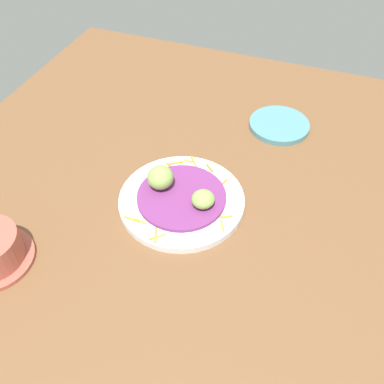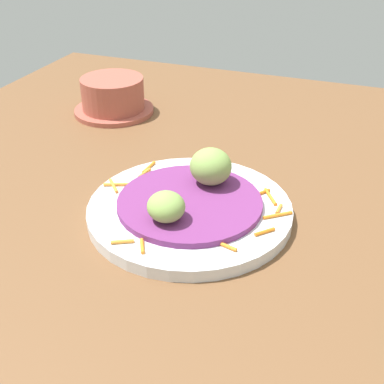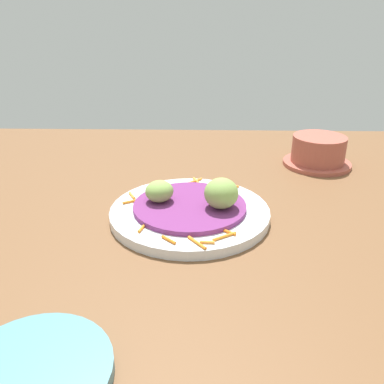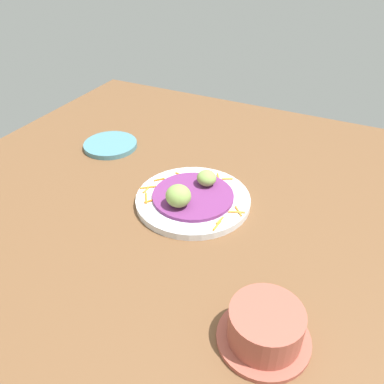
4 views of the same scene
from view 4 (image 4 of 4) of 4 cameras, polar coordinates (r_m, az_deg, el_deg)
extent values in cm
cube|color=brown|center=(86.91, -2.68, -1.01)|extent=(110.00, 110.00, 2.00)
cylinder|color=silver|center=(83.61, 0.15, -1.15)|extent=(24.12, 24.12, 1.47)
cylinder|color=#702D6B|center=(82.96, 0.15, -0.53)|extent=(17.07, 17.07, 0.74)
cylinder|color=orange|center=(79.58, 6.70, -2.74)|extent=(2.64, 2.46, 0.40)
cylinder|color=orange|center=(89.60, 3.76, 2.25)|extent=(2.21, 1.44, 0.40)
cylinder|color=orange|center=(88.64, -4.74, 1.80)|extent=(2.09, 1.99, 0.40)
cylinder|color=orange|center=(90.31, -1.93, 2.60)|extent=(0.88, 1.90, 0.40)
cylinder|color=orange|center=(75.74, 3.63, -4.82)|extent=(3.16, 0.60, 0.40)
cylinder|color=orange|center=(88.95, 5.12, 1.91)|extent=(1.49, 2.33, 0.40)
cylinder|color=orange|center=(76.94, 4.02, -4.09)|extent=(2.46, 0.80, 0.40)
cylinder|color=orange|center=(85.38, -6.70, 0.22)|extent=(1.91, 0.50, 0.40)
cylinder|color=orange|center=(86.34, -6.32, 0.69)|extent=(2.54, 3.04, 0.40)
cylinder|color=orange|center=(79.30, 6.44, -2.88)|extent=(1.62, 3.21, 0.40)
cylinder|color=orange|center=(83.13, -6.62, -0.86)|extent=(3.26, 2.32, 0.40)
cylinder|color=orange|center=(82.18, -6.19, -1.31)|extent=(1.94, 1.59, 0.40)
ellipsoid|color=#84A851|center=(84.97, 2.11, 2.03)|extent=(6.03, 6.03, 3.24)
ellipsoid|color=#84A851|center=(78.43, -1.97, -0.56)|extent=(5.66, 5.77, 4.53)
cylinder|color=teal|center=(106.51, -11.65, 6.64)|extent=(13.82, 13.82, 1.26)
cylinder|color=#A85142|center=(61.41, 10.22, -19.99)|extent=(13.54, 13.54, 0.80)
cylinder|color=#A85142|center=(58.94, 10.54, -18.28)|extent=(10.56, 10.56, 5.33)
camera|label=1|loc=(0.86, 50.97, 32.31)|focal=40.25mm
camera|label=2|loc=(1.19, 2.61, 27.22)|focal=47.71mm
camera|label=3|loc=(1.05, -29.91, 18.91)|focal=37.50mm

